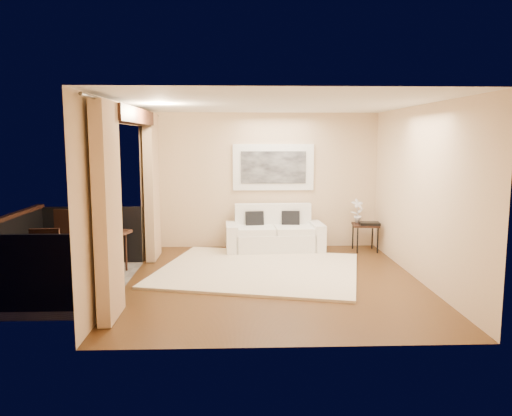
{
  "coord_description": "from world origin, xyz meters",
  "views": [
    {
      "loc": [
        -0.55,
        -7.5,
        2.19
      ],
      "look_at": [
        -0.26,
        0.66,
        1.05
      ],
      "focal_mm": 35.0,
      "sensor_mm": 36.0,
      "label": 1
    }
  ],
  "objects_px": {
    "sofa": "(274,235)",
    "side_table": "(365,227)",
    "balcony_chair_near": "(44,258)",
    "balcony_chair_far": "(71,234)",
    "ice_bucket": "(96,224)",
    "orchid": "(357,211)",
    "bistro_table": "(107,237)"
  },
  "relations": [
    {
      "from": "balcony_chair_near",
      "to": "ice_bucket",
      "type": "height_order",
      "value": "balcony_chair_near"
    },
    {
      "from": "bistro_table",
      "to": "ice_bucket",
      "type": "xyz_separation_m",
      "value": [
        -0.2,
        0.14,
        0.18
      ]
    },
    {
      "from": "orchid",
      "to": "balcony_chair_far",
      "type": "bearing_deg",
      "value": -165.87
    },
    {
      "from": "sofa",
      "to": "balcony_chair_near",
      "type": "distance_m",
      "value": 4.38
    },
    {
      "from": "sofa",
      "to": "ice_bucket",
      "type": "distance_m",
      "value": 3.4
    },
    {
      "from": "orchid",
      "to": "balcony_chair_near",
      "type": "distance_m",
      "value": 5.79
    },
    {
      "from": "balcony_chair_far",
      "to": "balcony_chair_near",
      "type": "height_order",
      "value": "balcony_chair_far"
    },
    {
      "from": "bistro_table",
      "to": "balcony_chair_near",
      "type": "relative_size",
      "value": 0.79
    },
    {
      "from": "orchid",
      "to": "balcony_chair_near",
      "type": "height_order",
      "value": "orchid"
    },
    {
      "from": "side_table",
      "to": "balcony_chair_far",
      "type": "distance_m",
      "value": 5.43
    },
    {
      "from": "balcony_chair_near",
      "to": "ice_bucket",
      "type": "relative_size",
      "value": 4.75
    },
    {
      "from": "balcony_chair_far",
      "to": "sofa",
      "type": "bearing_deg",
      "value": -149.56
    },
    {
      "from": "balcony_chair_far",
      "to": "orchid",
      "type": "bearing_deg",
      "value": -154.78
    },
    {
      "from": "sofa",
      "to": "ice_bucket",
      "type": "height_order",
      "value": "ice_bucket"
    },
    {
      "from": "orchid",
      "to": "balcony_chair_near",
      "type": "xyz_separation_m",
      "value": [
        -5.05,
        -2.82,
        -0.22
      ]
    },
    {
      "from": "balcony_chair_far",
      "to": "ice_bucket",
      "type": "relative_size",
      "value": 5.15
    },
    {
      "from": "ice_bucket",
      "to": "orchid",
      "type": "bearing_deg",
      "value": 18.53
    },
    {
      "from": "balcony_chair_near",
      "to": "sofa",
      "type": "bearing_deg",
      "value": 37.14
    },
    {
      "from": "side_table",
      "to": "balcony_chair_near",
      "type": "xyz_separation_m",
      "value": [
        -5.18,
        -2.67,
        0.07
      ]
    },
    {
      "from": "sofa",
      "to": "side_table",
      "type": "xyz_separation_m",
      "value": [
        1.78,
        -0.09,
        0.16
      ]
    },
    {
      "from": "sofa",
      "to": "orchid",
      "type": "distance_m",
      "value": 1.71
    },
    {
      "from": "orchid",
      "to": "ice_bucket",
      "type": "bearing_deg",
      "value": -161.47
    },
    {
      "from": "balcony_chair_near",
      "to": "ice_bucket",
      "type": "distance_m",
      "value": 1.34
    },
    {
      "from": "balcony_chair_near",
      "to": "balcony_chair_far",
      "type": "bearing_deg",
      "value": 92.77
    },
    {
      "from": "balcony_chair_near",
      "to": "side_table",
      "type": "bearing_deg",
      "value": 25.37
    },
    {
      "from": "sofa",
      "to": "side_table",
      "type": "height_order",
      "value": "sofa"
    },
    {
      "from": "side_table",
      "to": "orchid",
      "type": "distance_m",
      "value": 0.36
    },
    {
      "from": "balcony_chair_far",
      "to": "ice_bucket",
      "type": "xyz_separation_m",
      "value": [
        0.51,
        -0.26,
        0.2
      ]
    },
    {
      "from": "sofa",
      "to": "side_table",
      "type": "relative_size",
      "value": 3.54
    },
    {
      "from": "orchid",
      "to": "ice_bucket",
      "type": "relative_size",
      "value": 2.39
    },
    {
      "from": "sofa",
      "to": "ice_bucket",
      "type": "bearing_deg",
      "value": -156.17
    },
    {
      "from": "balcony_chair_far",
      "to": "balcony_chair_near",
      "type": "bearing_deg",
      "value": 105.77
    }
  ]
}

